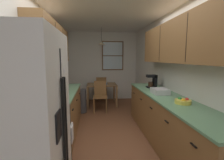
{
  "coord_description": "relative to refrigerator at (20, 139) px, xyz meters",
  "views": [
    {
      "loc": [
        -0.31,
        -2.6,
        1.58
      ],
      "look_at": [
        0.13,
        1.4,
        1.04
      ],
      "focal_mm": 26.07,
      "sensor_mm": 36.0,
      "label": 1
    }
  ],
  "objects": [
    {
      "name": "fruit_bowl",
      "position": [
        1.96,
        0.9,
        0.03
      ],
      "size": [
        0.24,
        0.24,
        0.09
      ],
      "color": "#E5D14C",
      "rests_on": "counter_right"
    },
    {
      "name": "ceiling_slab",
      "position": [
        0.94,
        2.23,
        1.69
      ],
      "size": [
        4.4,
        9.0,
        0.08
      ],
      "primitive_type": "cube",
      "color": "white"
    },
    {
      "name": "upper_cabinets_left",
      "position": [
        -0.2,
        2.02,
        0.98
      ],
      "size": [
        0.33,
        2.07,
        0.73
      ],
      "color": "brown"
    },
    {
      "name": "dining_chair_far",
      "position": [
        0.87,
        4.58,
        -0.4
      ],
      "size": [
        0.42,
        0.42,
        0.9
      ],
      "color": "brown",
      "rests_on": "ground"
    },
    {
      "name": "mug_by_coffeemaker",
      "position": [
        2.0,
        1.86,
        0.04
      ],
      "size": [
        0.11,
        0.07,
        0.09
      ],
      "color": "#3F7F4C",
      "rests_on": "counter_right"
    },
    {
      "name": "back_window",
      "position": [
        1.33,
        4.8,
        0.77
      ],
      "size": [
        0.81,
        0.05,
        1.08
      ],
      "color": "brown"
    },
    {
      "name": "wall_right",
      "position": [
        2.29,
        2.23,
        0.37
      ],
      "size": [
        0.1,
        9.0,
        2.55
      ],
      "primitive_type": "cube",
      "color": "silver",
      "rests_on": "ground"
    },
    {
      "name": "counter_right",
      "position": [
        1.94,
        1.35,
        -0.45
      ],
      "size": [
        0.64,
        3.18,
        0.9
      ],
      "color": "brown",
      "rests_on": "ground"
    },
    {
      "name": "dish_towel",
      "position": [
        0.3,
        0.91,
        -0.4
      ],
      "size": [
        0.02,
        0.16,
        0.24
      ],
      "primitive_type": "cube",
      "color": "white"
    },
    {
      "name": "upper_cabinets_right",
      "position": [
        2.08,
        1.3,
        0.96
      ],
      "size": [
        0.33,
        2.86,
        0.73
      ],
      "color": "brown"
    },
    {
      "name": "stove_range",
      "position": [
        -0.05,
        0.75,
        -0.43
      ],
      "size": [
        0.66,
        0.65,
        1.1
      ],
      "color": "black",
      "rests_on": "ground"
    },
    {
      "name": "dining_chair_near",
      "position": [
        0.8,
        3.41,
        -0.4
      ],
      "size": [
        0.42,
        0.42,
        0.9
      ],
      "color": "brown",
      "rests_on": "ground"
    },
    {
      "name": "counter_left",
      "position": [
        -0.06,
        2.07,
        -0.45
      ],
      "size": [
        0.64,
        1.99,
        0.9
      ],
      "color": "brown",
      "rests_on": "ground"
    },
    {
      "name": "refrigerator",
      "position": [
        0.0,
        0.0,
        0.0
      ],
      "size": [
        0.74,
        0.81,
        1.81
      ],
      "color": "white",
      "rests_on": "ground"
    },
    {
      "name": "coffee_maker",
      "position": [
        1.99,
        2.27,
        0.16
      ],
      "size": [
        0.22,
        0.18,
        0.3
      ],
      "color": "black",
      "rests_on": "counter_right"
    },
    {
      "name": "table_serving_bowl",
      "position": [
        0.96,
        3.9,
        -0.15
      ],
      "size": [
        0.18,
        0.18,
        0.06
      ],
      "primitive_type": "cylinder",
      "color": "#4C7299",
      "rests_on": "dining_table"
    },
    {
      "name": "pendant_light",
      "position": [
        0.87,
        4.0,
        1.16
      ],
      "size": [
        0.26,
        0.26,
        0.54
      ],
      "color": "black"
    },
    {
      "name": "wall_back",
      "position": [
        0.94,
        4.88,
        0.37
      ],
      "size": [
        4.4,
        0.1,
        2.55
      ],
      "primitive_type": "cube",
      "color": "silver",
      "rests_on": "ground"
    },
    {
      "name": "wall_left",
      "position": [
        -0.41,
        2.23,
        0.37
      ],
      "size": [
        0.1,
        9.0,
        2.55
      ],
      "primitive_type": "cube",
      "color": "silver",
      "rests_on": "ground"
    },
    {
      "name": "dining_table",
      "position": [
        0.87,
        4.0,
        -0.29
      ],
      "size": [
        0.97,
        0.75,
        0.73
      ],
      "color": "brown",
      "rests_on": "ground"
    },
    {
      "name": "ground_plane",
      "position": [
        0.94,
        2.23,
        -0.9
      ],
      "size": [
        12.0,
        12.0,
        0.0
      ],
      "primitive_type": "plane",
      "color": "brown"
    },
    {
      "name": "trash_bin",
      "position": [
        0.24,
        3.35,
        -0.56
      ],
      "size": [
        0.29,
        0.29,
        0.68
      ],
      "primitive_type": "cylinder",
      "color": "#3F3F42",
      "rests_on": "ground"
    },
    {
      "name": "dish_rack",
      "position": [
        1.89,
        1.6,
        0.05
      ],
      "size": [
        0.28,
        0.34,
        0.1
      ],
      "primitive_type": "cube",
      "color": "silver",
      "rests_on": "counter_right"
    },
    {
      "name": "microwave_over_range",
      "position": [
        -0.17,
        0.75,
        0.77
      ],
      "size": [
        0.39,
        0.62,
        0.35
      ],
      "color": "silver"
    },
    {
      "name": "storage_canister",
      "position": [
        -0.06,
        1.23,
        0.1
      ],
      "size": [
        0.13,
        0.13,
        0.2
      ],
      "color": "#265999",
      "rests_on": "counter_left"
    }
  ]
}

